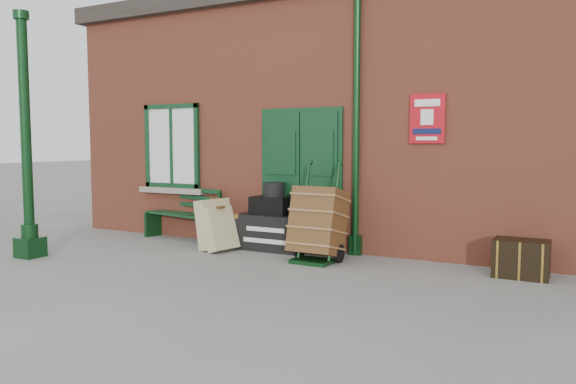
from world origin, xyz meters
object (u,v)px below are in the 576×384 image
Objects in this scene: bench at (185,213)px; dark_trunk at (521,259)px; houdini_trunk at (275,232)px; porter_trolley at (318,223)px.

dark_trunk is (5.56, -0.25, -0.23)m from bench.
houdini_trunk is (1.88, -0.07, -0.19)m from bench.
bench is 1.39× the size of houdini_trunk.
porter_trolley is 2.13× the size of dark_trunk.
dark_trunk is at bearing -2.39° from houdini_trunk.
dark_trunk is (3.68, -0.18, -0.04)m from houdini_trunk.
porter_trolley is at bearing -0.49° from bench.
dark_trunk is (2.70, 0.31, -0.31)m from porter_trolley.
houdini_trunk is 1.70× the size of dark_trunk.
houdini_trunk is at bearing 154.95° from porter_trolley.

